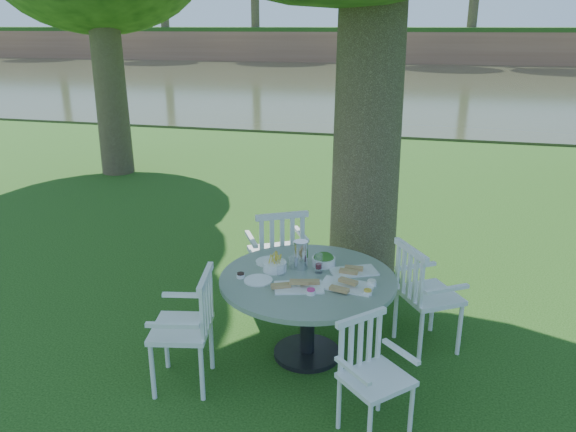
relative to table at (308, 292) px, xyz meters
name	(u,v)px	position (x,y,z in m)	size (l,w,h in m)	color
ground	(283,302)	(-0.44, 0.88, -0.59)	(140.00, 140.00, 0.00)	#11360B
table	(308,292)	(0.00, 0.00, 0.00)	(1.43, 1.43, 0.72)	black
chair_ne	(420,289)	(0.88, 0.35, -0.03)	(0.63, 0.64, 0.94)	white
chair_nw	(279,250)	(-0.47, 0.82, 0.00)	(0.67, 0.66, 1.00)	white
chair_sw	(193,321)	(-0.75, -0.60, -0.04)	(0.52, 0.55, 0.92)	white
chair_se	(369,366)	(0.59, -0.76, -0.11)	(0.56, 0.56, 0.82)	white
tableware	(306,267)	(-0.04, 0.08, 0.18)	(1.11, 0.75, 0.24)	white
river	(407,84)	(-0.44, 23.88, -0.59)	(100.00, 28.00, 0.12)	#313720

